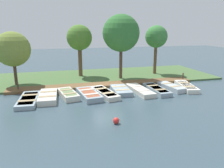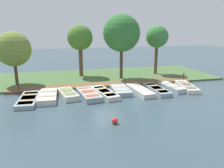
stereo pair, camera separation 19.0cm
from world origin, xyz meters
TOP-DOWN VIEW (x-y plane):
  - ground_plane at (0.00, 0.00)m, footprint 80.00×80.00m
  - shore_bank at (-5.00, 0.00)m, footprint 8.00×24.00m
  - dock_walkway at (-1.49, 0.00)m, footprint 1.51×16.28m
  - rowboat_0 at (1.39, -6.10)m, footprint 3.58×1.43m
  - rowboat_1 at (1.16, -4.80)m, footprint 3.17×1.36m
  - rowboat_2 at (0.93, -3.36)m, footprint 2.93×1.54m
  - rowboat_3 at (1.33, -1.86)m, footprint 3.38×1.66m
  - rowboat_4 at (1.20, -0.62)m, footprint 3.61×1.65m
  - rowboat_5 at (0.83, 0.79)m, footprint 2.74×1.36m
  - rowboat_6 at (1.21, 2.26)m, footprint 3.58×1.28m
  - rowboat_7 at (1.32, 3.65)m, footprint 3.43×1.05m
  - rowboat_8 at (1.04, 5.14)m, footprint 2.90×1.33m
  - rowboat_9 at (1.13, 6.51)m, footprint 3.53×1.75m
  - mooring_post_near at (-1.44, -7.16)m, footprint 0.12×0.12m
  - mooring_post_far at (-1.44, 7.79)m, footprint 0.12×0.12m
  - buoy at (6.38, -1.18)m, footprint 0.34×0.34m
  - park_tree_far_left at (-3.40, -7.57)m, footprint 2.97×2.97m
  - park_tree_left at (-5.60, -1.63)m, footprint 2.54×2.54m
  - park_tree_center at (-3.46, 2.08)m, footprint 3.53×3.53m
  - park_tree_right at (-4.78, 6.39)m, footprint 2.35×2.35m

SIDE VIEW (x-z plane):
  - ground_plane at x=0.00m, z-range 0.00..0.00m
  - shore_bank at x=-5.00m, z-range 0.00..0.16m
  - dock_walkway at x=-1.49m, z-range 0.00..0.22m
  - rowboat_0 at x=1.39m, z-range 0.00..0.32m
  - buoy at x=6.38m, z-range 0.00..0.34m
  - rowboat_7 at x=1.32m, z-range 0.00..0.36m
  - rowboat_4 at x=1.20m, z-range 0.00..0.37m
  - rowboat_6 at x=1.21m, z-range 0.00..0.37m
  - rowboat_9 at x=1.13m, z-range 0.00..0.37m
  - rowboat_5 at x=0.83m, z-range 0.00..0.38m
  - rowboat_3 at x=1.33m, z-range 0.00..0.41m
  - rowboat_8 at x=1.04m, z-range 0.00..0.41m
  - rowboat_1 at x=1.16m, z-range 0.00..0.43m
  - rowboat_2 at x=0.93m, z-range 0.00..0.43m
  - mooring_post_near at x=-1.44m, z-range 0.00..0.81m
  - mooring_post_far at x=-1.44m, z-range 0.00..0.81m
  - park_tree_far_left at x=-3.40m, z-range 0.88..5.62m
  - park_tree_left at x=-5.60m, z-range 1.33..6.68m
  - park_tree_right at x=-4.78m, z-range 1.41..6.71m
  - park_tree_center at x=-3.46m, z-range 1.37..7.67m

